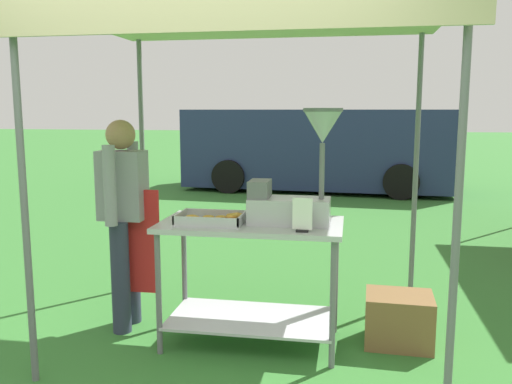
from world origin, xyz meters
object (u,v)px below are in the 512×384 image
(stall_canopy, at_px, (253,25))
(vendor, at_px, (124,213))
(donut_tray, at_px, (213,220))
(donut_fryer, at_px, (298,182))
(supply_crate, at_px, (399,319))
(van_navy, at_px, (319,148))
(donut_cart, at_px, (251,258))
(menu_sign, at_px, (302,218))

(stall_canopy, height_order, vendor, stall_canopy)
(donut_tray, xyz_separation_m, donut_fryer, (0.59, 0.08, 0.27))
(donut_tray, distance_m, supply_crate, 1.53)
(stall_canopy, bearing_deg, van_navy, 89.91)
(donut_fryer, height_order, van_navy, donut_fryer)
(donut_tray, xyz_separation_m, supply_crate, (1.31, 0.24, -0.74))
(donut_cart, height_order, vendor, vendor)
(donut_cart, bearing_deg, donut_fryer, 0.05)
(donut_tray, height_order, menu_sign, menu_sign)
(donut_tray, relative_size, vendor, 0.29)
(stall_canopy, xyz_separation_m, supply_crate, (1.05, 0.06, -2.08))
(menu_sign, xyz_separation_m, vendor, (-1.39, 0.36, -0.09))
(stall_canopy, relative_size, supply_crate, 5.48)
(donut_tray, distance_m, van_navy, 7.86)
(donut_fryer, relative_size, van_navy, 0.14)
(menu_sign, bearing_deg, donut_tray, 166.16)
(stall_canopy, distance_m, supply_crate, 2.33)
(stall_canopy, height_order, menu_sign, stall_canopy)
(donut_cart, xyz_separation_m, supply_crate, (1.05, 0.16, -0.45))
(donut_cart, xyz_separation_m, van_navy, (0.01, 7.77, 0.25))
(van_navy, bearing_deg, donut_tray, -91.97)
(donut_fryer, height_order, supply_crate, donut_fryer)
(stall_canopy, bearing_deg, menu_sign, -41.65)
(donut_tray, bearing_deg, supply_crate, 10.57)
(donut_fryer, bearing_deg, donut_cart, -179.95)
(vendor, distance_m, supply_crate, 2.18)
(menu_sign, height_order, vendor, vendor)
(donut_cart, xyz_separation_m, donut_tray, (-0.26, -0.08, 0.29))
(menu_sign, relative_size, van_navy, 0.04)
(vendor, bearing_deg, menu_sign, -14.46)
(menu_sign, bearing_deg, vendor, 165.54)
(vendor, height_order, van_navy, van_navy)
(donut_fryer, bearing_deg, menu_sign, -77.00)
(donut_fryer, relative_size, supply_crate, 1.64)
(stall_canopy, relative_size, donut_cart, 2.08)
(donut_fryer, height_order, menu_sign, donut_fryer)
(van_navy, bearing_deg, donut_cart, -90.09)
(stall_canopy, distance_m, donut_fryer, 1.12)
(donut_tray, relative_size, menu_sign, 2.06)
(stall_canopy, bearing_deg, donut_tray, -144.74)
(donut_fryer, xyz_separation_m, menu_sign, (0.06, -0.24, -0.20))
(menu_sign, height_order, supply_crate, menu_sign)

